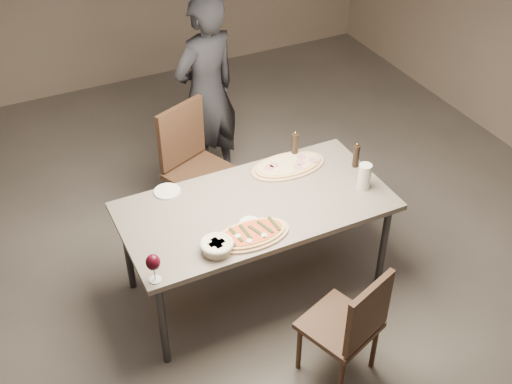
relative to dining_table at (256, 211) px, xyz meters
name	(u,v)px	position (x,y,z in m)	size (l,w,h in m)	color
room	(256,120)	(0.00, 0.00, 0.71)	(7.00, 7.00, 7.00)	#5B554F
dining_table	(256,211)	(0.00, 0.00, 0.00)	(1.80, 0.90, 0.75)	slate
zucchini_pizza	(251,234)	(-0.17, -0.28, 0.07)	(0.51, 0.28, 0.05)	tan
ham_pizza	(288,165)	(0.39, 0.28, 0.07)	(0.56, 0.31, 0.04)	tan
bread_basket	(217,246)	(-0.41, -0.31, 0.10)	(0.21, 0.21, 0.07)	beige
oil_dish	(250,224)	(-0.13, -0.17, 0.07)	(0.14, 0.14, 0.02)	white
pepper_mill_left	(295,145)	(0.50, 0.38, 0.16)	(0.06, 0.06, 0.21)	black
pepper_mill_right	(356,155)	(0.83, 0.08, 0.15)	(0.05, 0.05, 0.20)	black
carafe	(364,176)	(0.74, -0.16, 0.15)	(0.09, 0.09, 0.19)	silver
wine_glass	(153,263)	(-0.83, -0.38, 0.19)	(0.09, 0.09, 0.19)	silver
side_plate	(167,191)	(-0.49, 0.38, 0.06)	(0.18, 0.18, 0.01)	white
chair_near	(351,323)	(0.16, -0.96, -0.21)	(0.52, 0.52, 0.86)	#3F281A
chair_far	(194,160)	(-0.10, 0.92, -0.13)	(0.62, 0.62, 1.00)	#3F281A
diner	(206,94)	(0.21, 1.38, 0.15)	(0.62, 0.41, 1.69)	black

